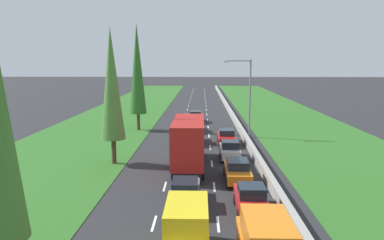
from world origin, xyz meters
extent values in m
plane|color=#28282B|center=(0.00, 60.00, 0.00)|extent=(300.00, 300.00, 0.00)
cube|color=#2D6623|center=(-12.65, 60.00, 0.02)|extent=(14.00, 140.00, 0.04)
cube|color=#2D6623|center=(14.35, 60.00, 0.02)|extent=(14.00, 140.00, 0.04)
cube|color=#9E9B93|center=(5.70, 60.00, 0.42)|extent=(0.44, 120.00, 0.85)
cube|color=white|center=(-1.75, 15.00, 0.01)|extent=(0.14, 2.00, 0.01)
cube|color=white|center=(-1.75, 21.00, 0.01)|extent=(0.14, 2.00, 0.01)
cube|color=white|center=(-1.75, 27.00, 0.01)|extent=(0.14, 2.00, 0.01)
cube|color=white|center=(-1.75, 33.00, 0.01)|extent=(0.14, 2.00, 0.01)
cube|color=white|center=(-1.75, 39.00, 0.01)|extent=(0.14, 2.00, 0.01)
cube|color=white|center=(-1.75, 45.00, 0.01)|extent=(0.14, 2.00, 0.01)
cube|color=white|center=(-1.75, 51.00, 0.01)|extent=(0.14, 2.00, 0.01)
cube|color=white|center=(-1.75, 57.00, 0.01)|extent=(0.14, 2.00, 0.01)
cube|color=white|center=(-1.75, 63.00, 0.01)|extent=(0.14, 2.00, 0.01)
cube|color=white|center=(-1.75, 69.00, 0.01)|extent=(0.14, 2.00, 0.01)
cube|color=white|center=(-1.75, 75.00, 0.01)|extent=(0.14, 2.00, 0.01)
cube|color=white|center=(-1.75, 81.00, 0.01)|extent=(0.14, 2.00, 0.01)
cube|color=white|center=(-1.75, 87.00, 0.01)|extent=(0.14, 2.00, 0.01)
cube|color=white|center=(-1.75, 93.00, 0.01)|extent=(0.14, 2.00, 0.01)
cube|color=white|center=(-1.75, 99.00, 0.01)|extent=(0.14, 2.00, 0.01)
cube|color=white|center=(-1.75, 105.00, 0.01)|extent=(0.14, 2.00, 0.01)
cube|color=white|center=(-1.75, 111.00, 0.01)|extent=(0.14, 2.00, 0.01)
cube|color=white|center=(-1.75, 117.00, 0.01)|extent=(0.14, 2.00, 0.01)
cube|color=white|center=(1.75, 15.00, 0.01)|extent=(0.14, 2.00, 0.01)
cube|color=white|center=(1.75, 21.00, 0.01)|extent=(0.14, 2.00, 0.01)
cube|color=white|center=(1.75, 27.00, 0.01)|extent=(0.14, 2.00, 0.01)
cube|color=white|center=(1.75, 33.00, 0.01)|extent=(0.14, 2.00, 0.01)
cube|color=white|center=(1.75, 39.00, 0.01)|extent=(0.14, 2.00, 0.01)
cube|color=white|center=(1.75, 45.00, 0.01)|extent=(0.14, 2.00, 0.01)
cube|color=white|center=(1.75, 51.00, 0.01)|extent=(0.14, 2.00, 0.01)
cube|color=white|center=(1.75, 57.00, 0.01)|extent=(0.14, 2.00, 0.01)
cube|color=white|center=(1.75, 63.00, 0.01)|extent=(0.14, 2.00, 0.01)
cube|color=white|center=(1.75, 69.00, 0.01)|extent=(0.14, 2.00, 0.01)
cube|color=white|center=(1.75, 75.00, 0.01)|extent=(0.14, 2.00, 0.01)
cube|color=white|center=(1.75, 81.00, 0.01)|extent=(0.14, 2.00, 0.01)
cube|color=white|center=(1.75, 87.00, 0.01)|extent=(0.14, 2.00, 0.01)
cube|color=white|center=(1.75, 93.00, 0.01)|extent=(0.14, 2.00, 0.01)
cube|color=white|center=(1.75, 99.00, 0.01)|extent=(0.14, 2.00, 0.01)
cube|color=white|center=(1.75, 105.00, 0.01)|extent=(0.14, 2.00, 0.01)
cube|color=white|center=(1.75, 111.00, 0.01)|extent=(0.14, 2.00, 0.01)
cube|color=white|center=(1.75, 117.00, 0.01)|extent=(0.14, 2.00, 0.01)
cube|color=orange|center=(3.37, 9.42, 2.27)|extent=(1.80, 3.10, 1.10)
cube|color=yellow|center=(0.21, 11.21, 1.02)|extent=(1.90, 4.90, 1.40)
cube|color=yellow|center=(0.21, 10.91, 2.27)|extent=(1.80, 3.10, 1.10)
cylinder|color=black|center=(-0.66, 12.73, 0.32)|extent=(0.22, 0.64, 0.64)
cylinder|color=black|center=(1.08, 12.73, 0.32)|extent=(0.22, 0.64, 0.64)
cube|color=red|center=(3.72, 16.72, 0.70)|extent=(1.68, 3.90, 0.76)
cube|color=#19232D|center=(3.72, 16.42, 1.40)|extent=(1.52, 1.60, 0.64)
cylinder|color=black|center=(2.96, 17.93, 0.32)|extent=(0.22, 0.64, 0.64)
cylinder|color=black|center=(4.48, 17.93, 0.32)|extent=(0.22, 0.64, 0.64)
cylinder|color=black|center=(2.96, 15.51, 0.32)|extent=(0.22, 0.64, 0.64)
cylinder|color=black|center=(4.48, 15.51, 0.32)|extent=(0.22, 0.64, 0.64)
cube|color=orange|center=(3.49, 22.39, 0.68)|extent=(1.76, 4.50, 0.72)
cube|color=#19232D|center=(3.49, 22.24, 1.34)|extent=(1.56, 1.90, 0.60)
cylinder|color=black|center=(2.69, 23.79, 0.32)|extent=(0.22, 0.64, 0.64)
cylinder|color=black|center=(4.29, 23.79, 0.32)|extent=(0.22, 0.64, 0.64)
cylinder|color=black|center=(2.69, 21.00, 0.32)|extent=(0.22, 0.64, 0.64)
cylinder|color=black|center=(4.29, 21.00, 0.32)|extent=(0.22, 0.64, 0.64)
cube|color=slate|center=(-0.15, 17.66, 0.68)|extent=(1.76, 4.50, 0.72)
cube|color=#19232D|center=(-0.15, 17.51, 1.34)|extent=(1.56, 1.90, 0.60)
cylinder|color=black|center=(-0.95, 19.05, 0.32)|extent=(0.22, 0.64, 0.64)
cylinder|color=black|center=(0.65, 19.05, 0.32)|extent=(0.22, 0.64, 0.64)
cylinder|color=black|center=(-0.95, 16.26, 0.32)|extent=(0.22, 0.64, 0.64)
cylinder|color=black|center=(0.65, 16.26, 0.32)|extent=(0.22, 0.64, 0.64)
cube|color=black|center=(-0.20, 25.90, 0.60)|extent=(2.20, 9.40, 0.56)
cube|color=white|center=(-0.20, 29.50, 2.13)|extent=(2.40, 2.20, 2.50)
cube|color=#B21E19|center=(-0.20, 24.80, 2.53)|extent=(2.44, 7.20, 3.30)
cylinder|color=black|center=(-1.32, 29.20, 0.32)|extent=(0.22, 0.64, 0.64)
cylinder|color=black|center=(0.92, 29.20, 0.32)|extent=(0.22, 0.64, 0.64)
cylinder|color=black|center=(-1.32, 23.72, 0.32)|extent=(0.22, 0.64, 0.64)
cylinder|color=black|center=(0.92, 23.72, 0.32)|extent=(0.22, 0.64, 0.64)
cylinder|color=black|center=(-1.32, 22.64, 0.32)|extent=(0.22, 0.64, 0.64)
cylinder|color=black|center=(0.92, 22.64, 0.32)|extent=(0.22, 0.64, 0.64)
cube|color=white|center=(3.42, 28.60, 0.70)|extent=(1.68, 3.90, 0.76)
cube|color=#19232D|center=(3.42, 28.30, 1.40)|extent=(1.52, 1.60, 0.64)
cylinder|color=black|center=(2.66, 29.81, 0.32)|extent=(0.22, 0.64, 0.64)
cylinder|color=black|center=(4.18, 29.81, 0.32)|extent=(0.22, 0.64, 0.64)
cylinder|color=black|center=(2.66, 27.39, 0.32)|extent=(0.22, 0.64, 0.64)
cylinder|color=black|center=(4.18, 27.39, 0.32)|extent=(0.22, 0.64, 0.64)
cube|color=red|center=(0.02, 35.10, 0.68)|extent=(1.76, 4.50, 0.72)
cube|color=#19232D|center=(0.02, 34.95, 1.34)|extent=(1.56, 1.90, 0.60)
cylinder|color=black|center=(-0.78, 36.50, 0.32)|extent=(0.22, 0.64, 0.64)
cylinder|color=black|center=(0.82, 36.50, 0.32)|extent=(0.22, 0.64, 0.64)
cylinder|color=black|center=(-0.78, 33.71, 0.32)|extent=(0.22, 0.64, 0.64)
cylinder|color=black|center=(0.82, 33.71, 0.32)|extent=(0.22, 0.64, 0.64)
cube|color=red|center=(-0.23, 42.03, 0.68)|extent=(1.76, 4.50, 0.72)
cube|color=#19232D|center=(-0.23, 41.88, 1.34)|extent=(1.56, 1.90, 0.60)
cylinder|color=black|center=(-1.03, 43.43, 0.32)|extent=(0.22, 0.64, 0.64)
cylinder|color=black|center=(0.57, 43.43, 0.32)|extent=(0.22, 0.64, 0.64)
cylinder|color=black|center=(-1.03, 40.64, 0.32)|extent=(0.22, 0.64, 0.64)
cylinder|color=black|center=(0.57, 40.64, 0.32)|extent=(0.22, 0.64, 0.64)
cube|color=red|center=(3.51, 34.69, 0.68)|extent=(1.76, 4.50, 0.72)
cube|color=#19232D|center=(3.51, 34.54, 1.34)|extent=(1.56, 1.90, 0.60)
cylinder|color=black|center=(2.71, 36.08, 0.32)|extent=(0.22, 0.64, 0.64)
cylinder|color=black|center=(4.31, 36.08, 0.32)|extent=(0.22, 0.64, 0.64)
cylinder|color=black|center=(2.71, 33.29, 0.32)|extent=(0.22, 0.64, 0.64)
cylinder|color=black|center=(4.31, 33.29, 0.32)|extent=(0.22, 0.64, 0.64)
cube|color=slate|center=(-0.01, 49.16, 0.68)|extent=(1.76, 4.50, 0.72)
cube|color=#19232D|center=(-0.01, 49.01, 1.34)|extent=(1.56, 1.90, 0.60)
cylinder|color=black|center=(-0.81, 50.56, 0.32)|extent=(0.22, 0.64, 0.64)
cylinder|color=black|center=(0.79, 50.56, 0.32)|extent=(0.22, 0.64, 0.64)
cylinder|color=black|center=(-0.81, 47.77, 0.32)|extent=(0.22, 0.64, 0.64)
cylinder|color=black|center=(0.79, 47.77, 0.32)|extent=(0.22, 0.64, 0.64)
cylinder|color=#4C3823|center=(-6.73, 26.79, 1.10)|extent=(0.40, 0.40, 2.20)
cone|color=#4C7F38|center=(-6.73, 26.79, 6.93)|extent=(2.09, 2.09, 9.46)
cylinder|color=#4C3823|center=(-7.28, 42.55, 1.10)|extent=(0.41, 0.41, 2.20)
cone|color=#2D6623|center=(-7.28, 42.55, 7.86)|extent=(2.14, 2.14, 11.33)
cylinder|color=gray|center=(6.40, 38.30, 4.50)|extent=(0.20, 0.20, 9.00)
cylinder|color=gray|center=(5.00, 38.30, 8.85)|extent=(2.80, 0.12, 0.12)
cube|color=silver|center=(3.60, 38.30, 8.75)|extent=(0.60, 0.28, 0.20)
camera|label=1|loc=(0.81, -3.82, 8.75)|focal=34.26mm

